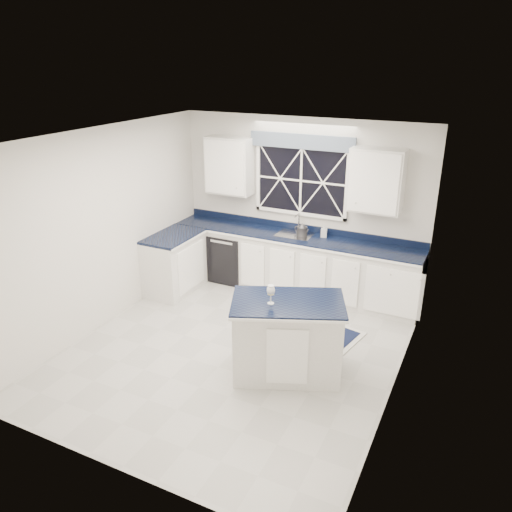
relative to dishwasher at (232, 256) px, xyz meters
The scene contains 13 objects.
ground 2.28m from the dishwasher, 60.57° to the right, with size 4.50×4.50×0.00m, color #ACACA7.
back_wall 1.48m from the dishwasher, 15.26° to the left, with size 4.00×0.10×2.70m, color silver.
base_cabinets 0.79m from the dishwasher, 12.13° to the right, with size 3.99×1.60×0.90m.
countertop 1.21m from the dishwasher, ahead, with size 3.98×0.64×0.04m, color black.
dishwasher is the anchor object (origin of this frame).
window 1.81m from the dishwasher, 12.95° to the left, with size 1.65×0.09×1.26m.
upper_cabinets 1.86m from the dishwasher, ahead, with size 3.10×0.34×0.90m.
faucet 1.31m from the dishwasher, 10.02° to the left, with size 0.05×0.20×0.30m.
island 2.84m from the dishwasher, 48.31° to the right, with size 1.48×1.20×0.95m.
rug 2.20m from the dishwasher, 29.22° to the right, with size 1.31×0.95×0.02m.
kettle 1.36m from the dishwasher, ahead, with size 0.27×0.21×0.20m.
wine_glass 2.93m from the dishwasher, 52.47° to the right, with size 0.10×0.10×0.23m.
soap_bottle 1.67m from the dishwasher, ahead, with size 0.09×0.09×0.20m, color silver.
Camera 1 is at (2.66, -4.86, 3.55)m, focal length 35.00 mm.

